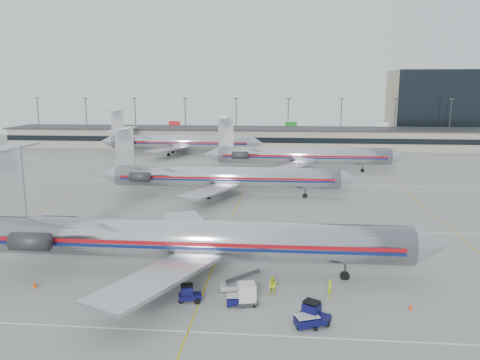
# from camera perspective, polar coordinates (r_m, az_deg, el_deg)

# --- Properties ---
(ground) EXTENTS (260.00, 260.00, 0.00)m
(ground) POSITION_cam_1_polar(r_m,az_deg,el_deg) (54.86, -2.61, -8.82)
(ground) COLOR gray
(ground) RESTS_ON ground
(apron_markings) EXTENTS (160.00, 0.15, 0.02)m
(apron_markings) POSITION_cam_1_polar(r_m,az_deg,el_deg) (64.27, -1.40, -5.78)
(apron_markings) COLOR silver
(apron_markings) RESTS_ON ground
(terminal) EXTENTS (162.00, 17.00, 6.25)m
(terminal) POSITION_cam_1_polar(r_m,az_deg,el_deg) (150.02, 2.44, 5.21)
(terminal) COLOR gray
(terminal) RESTS_ON ground
(light_mast_row) EXTENTS (163.60, 0.40, 15.28)m
(light_mast_row) POSITION_cam_1_polar(r_m,az_deg,el_deg) (163.53, 2.70, 7.60)
(light_mast_row) COLOR #38383D
(light_mast_row) RESTS_ON ground
(distant_building) EXTENTS (30.00, 20.00, 25.00)m
(distant_building) POSITION_cam_1_polar(r_m,az_deg,el_deg) (187.40, 22.46, 8.44)
(distant_building) COLOR tan
(distant_building) RESTS_ON ground
(jet_foreground) EXTENTS (49.60, 29.20, 12.98)m
(jet_foreground) POSITION_cam_1_polar(r_m,az_deg,el_deg) (47.89, -6.50, -7.12)
(jet_foreground) COLOR silver
(jet_foreground) RESTS_ON ground
(jet_second_row) EXTENTS (45.69, 26.90, 11.96)m
(jet_second_row) POSITION_cam_1_polar(r_m,az_deg,el_deg) (81.79, -2.31, 0.40)
(jet_second_row) COLOR silver
(jet_second_row) RESTS_ON ground
(jet_third_row) EXTENTS (45.70, 28.11, 12.50)m
(jet_third_row) POSITION_cam_1_polar(r_m,az_deg,el_deg) (107.39, 7.26, 3.00)
(jet_third_row) COLOR silver
(jet_third_row) RESTS_ON ground
(jet_back_row) EXTENTS (46.68, 28.72, 12.77)m
(jet_back_row) POSITION_cam_1_polar(r_m,az_deg,el_deg) (133.66, -7.60, 4.62)
(jet_back_row) COLOR silver
(jet_back_row) RESTS_ON ground
(tug_left) EXTENTS (2.13, 1.87, 1.57)m
(tug_left) POSITION_cam_1_polar(r_m,az_deg,el_deg) (43.49, -14.84, -13.72)
(tug_left) COLOR #0A0A39
(tug_left) RESTS_ON ground
(tug_center) EXTENTS (2.17, 1.41, 1.63)m
(tug_center) POSITION_cam_1_polar(r_m,az_deg,el_deg) (43.04, -6.27, -13.63)
(tug_center) COLOR #0A0A39
(tug_center) RESTS_ON ground
(tug_right) EXTENTS (2.62, 2.22, 1.91)m
(tug_right) POSITION_cam_1_polar(r_m,az_deg,el_deg) (39.67, 8.95, -15.75)
(tug_right) COLOR #0A0A39
(tug_right) RESTS_ON ground
(cart_inner) EXTENTS (2.15, 1.82, 1.03)m
(cart_inner) POSITION_cam_1_polar(r_m,az_deg,el_deg) (39.14, 8.15, -16.65)
(cart_inner) COLOR #0A0A39
(cart_inner) RESTS_ON ground
(cart_outer) EXTENTS (1.81, 1.37, 0.94)m
(cart_outer) POSITION_cam_1_polar(r_m,az_deg,el_deg) (42.25, -0.47, -14.41)
(cart_outer) COLOR #0A0A39
(cart_outer) RESTS_ON ground
(uld_container) EXTENTS (2.12, 1.89, 1.93)m
(uld_container) POSITION_cam_1_polar(r_m,az_deg,el_deg) (42.21, 0.82, -13.72)
(uld_container) COLOR #2D2D30
(uld_container) RESTS_ON ground
(belt_loader) EXTENTS (3.89, 1.74, 2.00)m
(belt_loader) POSITION_cam_1_polar(r_m,az_deg,el_deg) (45.00, -0.23, -12.69)
(belt_loader) COLOR #9E9E9E
(belt_loader) RESTS_ON ground
(ramp_worker_near) EXTENTS (0.66, 0.73, 1.68)m
(ramp_worker_near) POSITION_cam_1_polar(r_m,az_deg,el_deg) (44.41, 10.92, -12.82)
(ramp_worker_near) COLOR #A3D413
(ramp_worker_near) RESTS_ON ground
(ramp_worker_far) EXTENTS (1.09, 1.01, 1.79)m
(ramp_worker_far) POSITION_cam_1_polar(r_m,az_deg,el_deg) (44.05, 4.01, -12.76)
(ramp_worker_far) COLOR #D2E515
(ramp_worker_far) RESTS_ON ground
(cone_right) EXTENTS (0.44, 0.44, 0.52)m
(cone_right) POSITION_cam_1_polar(r_m,az_deg,el_deg) (44.14, 20.11, -14.30)
(cone_right) COLOR #CD3A06
(cone_right) RESTS_ON ground
(cone_left) EXTENTS (0.62, 0.62, 0.65)m
(cone_left) POSITION_cam_1_polar(r_m,az_deg,el_deg) (49.78, -23.77, -11.54)
(cone_left) COLOR #CD3A06
(cone_left) RESTS_ON ground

